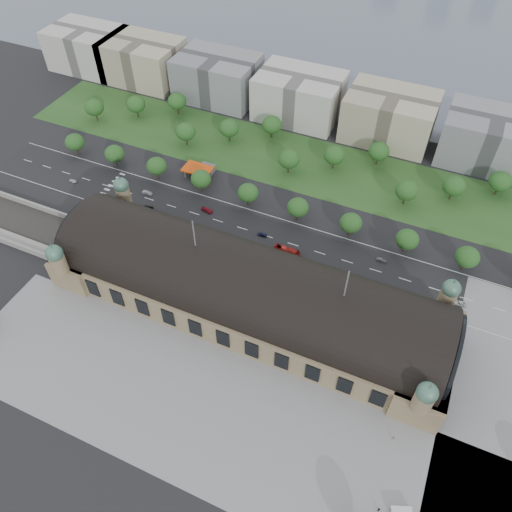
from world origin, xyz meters
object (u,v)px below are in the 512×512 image
at_px(parked_car_4, 198,244).
at_px(bus_mid, 294,262).
at_px(parked_car_5, 180,235).
at_px(bus_west, 287,251).
at_px(traffic_car_1, 147,193).
at_px(traffic_car_4, 262,235).
at_px(van_south, 400,512).
at_px(parked_car_6, 192,234).
at_px(pedestrian_0, 393,438).
at_px(traffic_car_3, 207,210).
at_px(traffic_car_5, 381,260).
at_px(pedestrian_4, 379,510).
at_px(traffic_car_2, 148,208).
at_px(parked_car_3, 141,225).
at_px(bus_east, 329,274).
at_px(petrol_station, 203,169).
at_px(traffic_car_6, 459,303).
at_px(parked_car_2, 136,222).
at_px(traffic_car_0, 73,181).
at_px(parked_car_0, 131,222).
at_px(parked_car_1, 121,219).

distance_m(parked_car_4, bus_mid, 41.95).
height_order(parked_car_5, bus_west, bus_west).
bearing_deg(traffic_car_1, bus_west, -102.73).
height_order(parked_car_5, bus_mid, bus_mid).
distance_m(traffic_car_4, van_south, 117.30).
bearing_deg(bus_mid, parked_car_6, 91.93).
distance_m(traffic_car_4, pedestrian_0, 98.28).
bearing_deg(pedestrian_0, traffic_car_3, 154.17).
height_order(traffic_car_5, parked_car_4, parked_car_4).
bearing_deg(pedestrian_4, pedestrian_0, -129.51).
distance_m(traffic_car_2, parked_car_6, 27.65).
height_order(parked_car_3, bus_east, bus_east).
relative_size(parked_car_3, bus_east, 0.35).
bearing_deg(traffic_car_3, van_south, -122.50).
distance_m(petrol_station, traffic_car_6, 131.17).
distance_m(traffic_car_4, parked_car_2, 56.39).
height_order(traffic_car_2, bus_east, bus_east).
distance_m(traffic_car_5, pedestrian_0, 75.40).
bearing_deg(bus_east, traffic_car_0, 91.26).
relative_size(traffic_car_2, parked_car_0, 1.01).
relative_size(traffic_car_6, parked_car_3, 1.12).
xyz_separation_m(traffic_car_4, pedestrian_4, (74.34, -87.69, 0.13)).
bearing_deg(traffic_car_4, parked_car_0, -73.69).
bearing_deg(van_south, parked_car_2, 131.44).
distance_m(traffic_car_3, parked_car_4, 21.41).
bearing_deg(parked_car_2, parked_car_6, 66.50).
distance_m(parked_car_6, van_south, 130.44).
distance_m(parked_car_0, parked_car_3, 5.32).
relative_size(traffic_car_0, traffic_car_5, 0.95).
xyz_separation_m(petrol_station, traffic_car_3, (14.70, -23.78, -2.14)).
xyz_separation_m(traffic_car_1, traffic_car_2, (5.87, -8.58, -0.10)).
bearing_deg(bus_east, pedestrian_0, -140.14).
bearing_deg(petrol_station, parked_car_4, -64.75).
bearing_deg(parked_car_6, van_south, 15.78).
height_order(traffic_car_6, parked_car_5, parked_car_5).
bearing_deg(bus_mid, parked_car_4, 97.73).
relative_size(parked_car_5, pedestrian_4, 3.21).
height_order(traffic_car_6, van_south, van_south).
xyz_separation_m(traffic_car_6, parked_car_6, (-111.66, -9.33, 0.05)).
xyz_separation_m(parked_car_6, pedestrian_0, (101.08, -53.15, 0.00)).
xyz_separation_m(traffic_car_0, traffic_car_6, (182.01, 0.55, 0.06)).
bearing_deg(bus_mid, traffic_car_5, -63.46).
relative_size(traffic_car_3, pedestrian_4, 3.29).
relative_size(traffic_car_6, parked_car_4, 1.22).
relative_size(traffic_car_6, parked_car_0, 1.08).
distance_m(parked_car_3, parked_car_5, 18.77).
xyz_separation_m(traffic_car_1, traffic_car_5, (111.52, 3.20, -0.10)).
xyz_separation_m(parked_car_1, bus_east, (95.13, 6.00, 1.18)).
xyz_separation_m(petrol_station, bus_east, (77.29, -38.28, -1.09)).
xyz_separation_m(parked_car_3, pedestrian_0, (124.39, -49.15, -0.02)).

